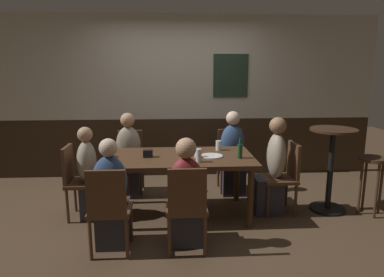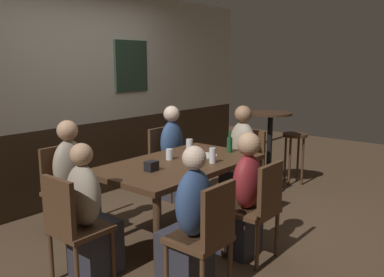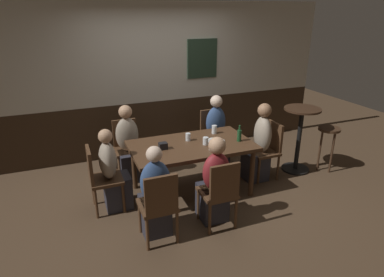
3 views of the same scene
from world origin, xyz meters
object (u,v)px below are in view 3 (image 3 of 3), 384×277
at_px(chair_head_west, 100,176).
at_px(beer_bottle_green, 239,135).
at_px(chair_head_east, 268,147).
at_px(side_bar_table, 299,135).
at_px(highball_clear, 214,130).
at_px(dining_table, 192,149).
at_px(beer_glass_tall, 206,141).
at_px(person_mid_near, 214,186).
at_px(person_left_near, 155,198).
at_px(pint_glass_stout, 211,145).
at_px(pint_glass_pale, 188,137).
at_px(chair_right_far, 212,133).
at_px(person_head_west, 113,176).
at_px(person_right_far, 217,136).
at_px(person_head_east, 259,148).
at_px(person_left_far, 129,149).
at_px(chair_left_near, 159,204).
at_px(chair_left_far, 127,145).
at_px(chair_mid_near, 220,191).
at_px(plate_white_large, 215,141).
at_px(bar_stool, 328,137).
at_px(condiment_caddy, 163,146).

xyz_separation_m(chair_head_west, beer_bottle_green, (1.91, -0.14, 0.33)).
xyz_separation_m(chair_head_east, side_bar_table, (0.58, 0.02, 0.12)).
bearing_deg(chair_head_east, highball_clear, 161.26).
relative_size(dining_table, beer_glass_tall, 15.97).
height_order(person_mid_near, person_left_near, person_left_near).
bearing_deg(pint_glass_stout, beer_glass_tall, 88.69).
height_order(dining_table, pint_glass_pale, pint_glass_pale).
distance_m(person_mid_near, pint_glass_pale, 0.93).
bearing_deg(person_mid_near, dining_table, 90.00).
height_order(chair_right_far, beer_glass_tall, chair_right_far).
distance_m(chair_head_east, person_head_west, 2.34).
relative_size(person_right_far, person_head_east, 0.98).
bearing_deg(person_left_far, chair_left_near, -90.00).
bearing_deg(chair_left_near, chair_head_east, 24.23).
xyz_separation_m(dining_table, pint_glass_pale, (0.00, 0.14, 0.13)).
bearing_deg(chair_head_west, beer_bottle_green, -4.15).
height_order(chair_right_far, highball_clear, chair_right_far).
height_order(chair_head_west, chair_left_far, same).
bearing_deg(chair_mid_near, pint_glass_pale, 89.84).
bearing_deg(plate_white_large, bar_stool, -2.84).
height_order(chair_right_far, chair_left_far, same).
bearing_deg(bar_stool, highball_clear, 167.59).
xyz_separation_m(chair_right_far, chair_mid_near, (-0.74, -1.79, 0.00)).
bearing_deg(person_right_far, plate_white_large, -117.22).
xyz_separation_m(dining_table, beer_bottle_green, (0.66, -0.14, 0.17)).
relative_size(person_left_near, beer_glass_tall, 10.73).
bearing_deg(condiment_caddy, pint_glass_pale, 21.18).
xyz_separation_m(chair_left_near, person_left_near, (-0.00, 0.16, -0.03)).
xyz_separation_m(chair_left_far, pint_glass_pale, (0.74, -0.75, 0.29)).
height_order(chair_right_far, pint_glass_stout, pint_glass_stout).
bearing_deg(chair_left_near, condiment_caddy, 69.82).
xyz_separation_m(person_mid_near, beer_glass_tall, (0.17, 0.65, 0.31)).
xyz_separation_m(chair_left_near, person_left_far, (-0.00, 1.63, -0.00)).
height_order(chair_mid_near, pint_glass_stout, pint_glass_stout).
height_order(chair_head_west, condiment_caddy, chair_head_west).
bearing_deg(chair_mid_near, person_left_near, 167.50).
relative_size(dining_table, person_right_far, 1.42).
height_order(chair_left_near, person_head_west, person_head_west).
bearing_deg(pint_glass_pale, person_left_near, -130.25).
distance_m(dining_table, pint_glass_pale, 0.19).
xyz_separation_m(chair_head_east, plate_white_large, (-0.91, -0.04, 0.25)).
bearing_deg(person_head_west, person_left_near, -64.31).
xyz_separation_m(chair_head_west, beer_glass_tall, (1.42, -0.08, 0.29)).
bearing_deg(chair_left_near, highball_clear, 44.06).
relative_size(chair_mid_near, chair_left_near, 1.00).
bearing_deg(chair_head_east, chair_left_near, -155.77).
bearing_deg(pint_glass_stout, person_left_far, 131.83).
xyz_separation_m(chair_head_west, side_bar_table, (3.09, 0.02, 0.12)).
distance_m(chair_head_east, chair_left_near, 2.18).
relative_size(chair_head_east, highball_clear, 7.07).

